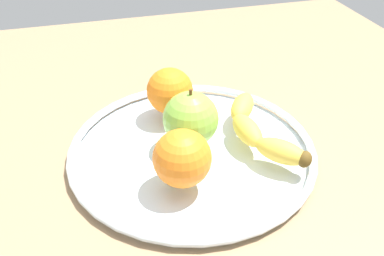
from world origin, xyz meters
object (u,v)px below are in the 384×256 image
(fruit_bowl, at_px, (192,149))
(apple, at_px, (193,119))
(banana, at_px, (258,130))
(orange_center, at_px, (182,158))
(orange_back_right, at_px, (170,91))

(fruit_bowl, distance_m, apple, 0.05)
(banana, xyz_separation_m, orange_center, (0.06, -0.13, 0.02))
(orange_back_right, bearing_deg, fruit_bowl, 5.78)
(apple, bearing_deg, orange_center, -24.21)
(fruit_bowl, relative_size, orange_back_right, 4.87)
(fruit_bowl, height_order, orange_center, orange_center)
(apple, bearing_deg, banana, 78.36)
(banana, bearing_deg, orange_back_right, -140.57)
(fruit_bowl, distance_m, banana, 0.10)
(banana, xyz_separation_m, orange_back_right, (-0.11, -0.11, 0.02))
(orange_back_right, bearing_deg, orange_center, -7.66)
(fruit_bowl, relative_size, banana, 1.81)
(orange_center, distance_m, orange_back_right, 0.17)
(banana, distance_m, orange_center, 0.15)
(fruit_bowl, xyz_separation_m, banana, (0.01, 0.10, 0.03))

